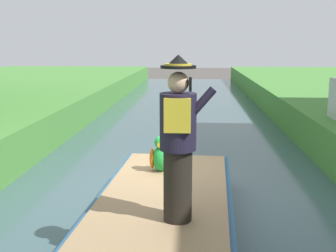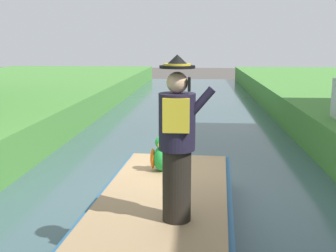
% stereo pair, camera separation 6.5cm
% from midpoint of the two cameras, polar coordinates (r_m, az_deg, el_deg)
% --- Properties ---
extents(ground_plane, '(80.00, 80.00, 0.00)m').
position_cam_midpoint_polar(ground_plane, '(7.14, 0.71, -10.72)').
color(ground_plane, '#4C4742').
extents(canal_water, '(6.06, 48.00, 0.10)m').
position_cam_midpoint_polar(canal_water, '(7.12, 0.71, -10.35)').
color(canal_water, '#3D565B').
rests_on(canal_water, ground).
extents(boat, '(2.01, 4.29, 0.61)m').
position_cam_midpoint_polar(boat, '(5.77, -0.12, -11.94)').
color(boat, '#23517A').
rests_on(boat, canal_water).
extents(person_pirate, '(0.61, 0.42, 1.85)m').
position_cam_midpoint_polar(person_pirate, '(4.54, 1.68, -1.97)').
color(person_pirate, black).
rests_on(person_pirate, boat).
extents(parrot_plush, '(0.36, 0.35, 0.57)m').
position_cam_midpoint_polar(parrot_plush, '(6.49, -0.58, -4.10)').
color(parrot_plush, green).
rests_on(parrot_plush, boat).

